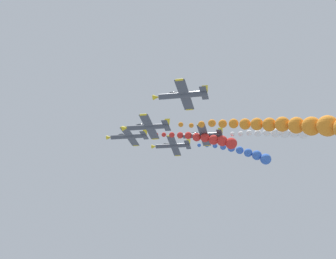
# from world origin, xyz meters

# --- Properties ---
(airplane_lead) EXTENTS (9.24, 10.35, 3.38)m
(airplane_lead) POSITION_xyz_m (4.15, 11.21, 133.83)
(airplane_lead) COLOR #474C56
(smoke_trail_lead) EXTENTS (2.70, 19.63, 4.93)m
(smoke_trail_lead) POSITION_xyz_m (3.78, -8.96, 131.95)
(smoke_trail_lead) COLOR red
(airplane_left_inner) EXTENTS (9.08, 10.35, 3.68)m
(airplane_left_inner) POSITION_xyz_m (-6.49, 2.90, 133.27)
(airplane_left_inner) COLOR #474C56
(smoke_trail_left_inner) EXTENTS (15.78, 30.78, 7.76)m
(smoke_trail_left_inner) POSITION_xyz_m (-15.41, -26.21, 129.71)
(smoke_trail_left_inner) COLOR orange
(airplane_right_inner) EXTENTS (8.89, 10.35, 4.18)m
(airplane_right_inner) POSITION_xyz_m (14.01, 2.58, 132.90)
(airplane_right_inner) COLOR #474C56
(smoke_trail_right_inner) EXTENTS (3.12, 18.19, 6.18)m
(smoke_trail_right_inner) POSITION_xyz_m (13.33, -17.00, 129.87)
(smoke_trail_right_inner) COLOR blue
(airplane_left_outer) EXTENTS (9.13, 10.35, 3.55)m
(airplane_left_outer) POSITION_xyz_m (4.32, -6.95, 133.17)
(airplane_left_outer) COLOR #474C56
(smoke_trail_left_outer) EXTENTS (3.34, 16.85, 2.81)m
(smoke_trail_left_outer) POSITION_xyz_m (3.41, -24.88, 132.52)
(smoke_trail_left_outer) COLOR white
(airplane_right_outer) EXTENTS (9.18, 10.35, 3.48)m
(airplane_right_outer) POSITION_xyz_m (-15.40, -6.62, 136.72)
(airplane_right_outer) COLOR #474C56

